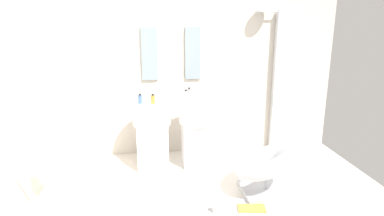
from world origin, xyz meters
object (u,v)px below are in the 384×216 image
(lounge_chair, at_px, (268,165))
(towel_rack, at_px, (40,149))
(pedestal_sink_left, at_px, (152,131))
(pedestal_sink_right, at_px, (198,129))
(soap_bottle_grey, at_px, (189,93))
(soap_bottle_blue, at_px, (140,99))
(soap_bottle_clear, at_px, (186,96))
(shower_column, at_px, (277,79))
(magazine_ochre, at_px, (252,208))
(soap_bottle_amber, at_px, (153,99))
(coffee_mug, at_px, (217,208))

(lounge_chair, height_order, towel_rack, towel_rack)
(pedestal_sink_left, bearing_deg, lounge_chair, -35.60)
(pedestal_sink_right, relative_size, soap_bottle_grey, 6.90)
(soap_bottle_blue, distance_m, soap_bottle_grey, 0.68)
(pedestal_sink_left, height_order, soap_bottle_clear, soap_bottle_clear)
(lounge_chair, bearing_deg, pedestal_sink_left, 144.40)
(shower_column, bearing_deg, soap_bottle_grey, -167.44)
(lounge_chair, height_order, magazine_ochre, lounge_chair)
(soap_bottle_amber, bearing_deg, soap_bottle_clear, 8.61)
(soap_bottle_amber, relative_size, soap_bottle_grey, 0.87)
(pedestal_sink_right, xyz_separation_m, soap_bottle_blue, (-0.74, -0.09, 0.46))
(coffee_mug, height_order, soap_bottle_clear, soap_bottle_clear)
(soap_bottle_amber, bearing_deg, soap_bottle_grey, 25.69)
(pedestal_sink_left, height_order, coffee_mug, pedestal_sink_left)
(soap_bottle_blue, distance_m, soap_bottle_clear, 0.58)
(soap_bottle_blue, xyz_separation_m, soap_bottle_amber, (0.16, -0.03, 0.00))
(shower_column, relative_size, lounge_chair, 1.90)
(towel_rack, bearing_deg, soap_bottle_clear, 24.26)
(magazine_ochre, xyz_separation_m, soap_bottle_grey, (-0.48, 1.33, 0.95))
(shower_column, xyz_separation_m, soap_bottle_grey, (-1.34, -0.30, -0.11))
(towel_rack, xyz_separation_m, soap_bottle_clear, (1.62, 0.73, 0.35))
(magazine_ochre, bearing_deg, pedestal_sink_right, 116.94)
(pedestal_sink_left, distance_m, soap_bottle_clear, 0.66)
(pedestal_sink_right, height_order, soap_bottle_blue, soap_bottle_blue)
(lounge_chair, height_order, soap_bottle_grey, soap_bottle_grey)
(pedestal_sink_left, xyz_separation_m, magazine_ochre, (0.99, -1.22, -0.48))
(soap_bottle_clear, height_order, soap_bottle_amber, soap_bottle_clear)
(pedestal_sink_right, xyz_separation_m, soap_bottle_clear, (-0.16, -0.05, 0.48))
(soap_bottle_amber, bearing_deg, magazine_ochre, -48.55)
(shower_column, height_order, lounge_chair, shower_column)
(coffee_mug, distance_m, soap_bottle_blue, 1.64)
(soap_bottle_blue, bearing_deg, coffee_mug, -56.89)
(lounge_chair, distance_m, magazine_ochre, 0.53)
(lounge_chair, bearing_deg, soap_bottle_blue, 149.70)
(soap_bottle_grey, bearing_deg, soap_bottle_clear, -110.72)
(pedestal_sink_right, relative_size, soap_bottle_blue, 7.99)
(lounge_chair, height_order, coffee_mug, lounge_chair)
(lounge_chair, bearing_deg, soap_bottle_amber, 147.64)
(pedestal_sink_left, xyz_separation_m, soap_bottle_amber, (0.02, -0.12, 0.46))
(pedestal_sink_right, distance_m, lounge_chair, 1.13)
(coffee_mug, xyz_separation_m, soap_bottle_grey, (-0.10, 1.35, 0.91))
(pedestal_sink_left, xyz_separation_m, shower_column, (1.85, 0.42, 0.58))
(pedestal_sink_right, relative_size, coffee_mug, 9.42)
(soap_bottle_blue, bearing_deg, lounge_chair, -30.30)
(soap_bottle_blue, relative_size, soap_bottle_grey, 0.86)
(shower_column, height_order, magazine_ochre, shower_column)
(pedestal_sink_left, relative_size, towel_rack, 1.06)
(coffee_mug, xyz_separation_m, soap_bottle_blue, (-0.75, 1.15, 0.90))
(lounge_chair, bearing_deg, soap_bottle_clear, 133.93)
(lounge_chair, distance_m, soap_bottle_amber, 1.60)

